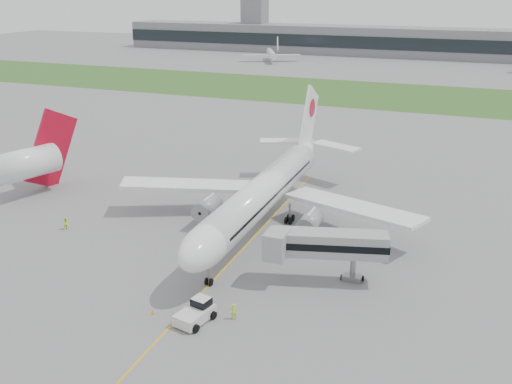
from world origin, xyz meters
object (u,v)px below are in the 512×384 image
at_px(airliner, 265,190).
at_px(pushback_tug, 197,312).
at_px(ground_crew_near, 234,311).
at_px(neighbor_aircraft, 29,162).
at_px(jet_bridge, 322,244).

height_order(airliner, pushback_tug, airliner).
bearing_deg(ground_crew_near, neighbor_aircraft, -64.75).
bearing_deg(ground_crew_near, pushback_tug, -13.64).
bearing_deg(neighbor_aircraft, pushback_tug, -11.31).
distance_m(airliner, jet_bridge, 18.85).
xyz_separation_m(ground_crew_near, neighbor_aircraft, (-48.27, 23.63, 4.96)).
bearing_deg(jet_bridge, neighbor_aircraft, 152.46).
distance_m(airliner, neighbor_aircraft, 42.53).
bearing_deg(airliner, neighbor_aircraft, -177.27).
bearing_deg(airliner, pushback_tug, -85.59).
relative_size(pushback_tug, ground_crew_near, 2.63).
relative_size(airliner, jet_bridge, 3.75).
bearing_deg(jet_bridge, airliner, 116.53).
xyz_separation_m(airliner, jet_bridge, (12.54, -14.05, -0.62)).
bearing_deg(pushback_tug, neighbor_aircraft, 162.55).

